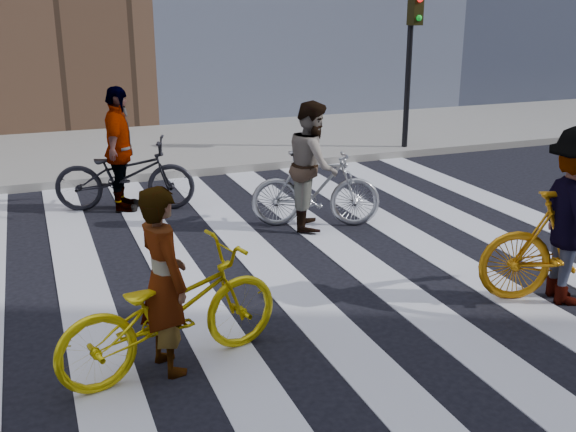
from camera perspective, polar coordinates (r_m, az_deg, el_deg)
ground at (r=8.27m, az=2.62°, el=-4.45°), size 100.00×100.00×0.00m
sidewalk_far at (r=15.14m, az=-8.98°, el=5.82°), size 100.00×5.00×0.15m
zebra_crosswalk at (r=8.27m, az=2.62°, el=-4.41°), size 8.25×10.00×0.01m
traffic_signal at (r=14.47m, az=10.43°, el=14.04°), size 0.22×0.42×3.33m
bike_yellow_left at (r=5.99m, az=-9.85°, el=-7.89°), size 2.20×1.21×1.10m
bike_silver_mid at (r=9.66m, az=2.36°, el=2.30°), size 1.92×1.15×1.11m
bike_yellow_right at (r=7.84m, az=23.08°, el=-2.37°), size 2.12×1.23×1.23m
bike_dark_rear at (r=10.74m, az=-13.66°, el=3.41°), size 2.27×1.33×1.13m
rider_left at (r=5.87m, az=-10.48°, el=-5.39°), size 0.54×0.69×1.68m
rider_mid at (r=9.56m, az=2.11°, el=4.32°), size 0.96×1.07×1.82m
rider_right at (r=7.70m, az=23.11°, el=-0.03°), size 1.08×1.40×1.91m
rider_rear at (r=10.65m, az=-14.09°, el=5.47°), size 0.78×1.22×1.93m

